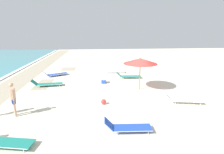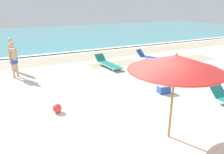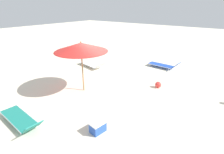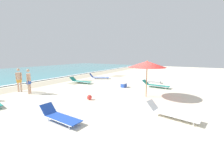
# 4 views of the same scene
# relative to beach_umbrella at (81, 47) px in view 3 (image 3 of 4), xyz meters

# --- Properties ---
(ground_plane) EXTENTS (60.00, 60.00, 0.16)m
(ground_plane) POSITION_rel_beach_umbrella_xyz_m (-1.00, 0.66, -2.21)
(ground_plane) COLOR beige
(beach_umbrella) EXTENTS (2.42, 2.42, 2.40)m
(beach_umbrella) POSITION_rel_beach_umbrella_xyz_m (0.00, 0.00, 0.00)
(beach_umbrella) COLOR #9E7547
(beach_umbrella) RESTS_ON ground_plane
(sun_lounger_beside_umbrella) EXTENTS (0.72, 2.08, 0.59)m
(sun_lounger_beside_umbrella) POSITION_rel_beach_umbrella_xyz_m (-5.47, 1.90, -1.91)
(sun_lounger_beside_umbrella) COLOR blue
(sun_lounger_beside_umbrella) RESTS_ON ground_plane
(sun_lounger_near_water_left) EXTENTS (1.00, 2.32, 0.58)m
(sun_lounger_near_water_left) POSITION_rel_beach_umbrella_xyz_m (-2.72, -2.01, -1.92)
(sun_lounger_near_water_left) COLOR white
(sun_lounger_near_water_left) RESTS_ON ground_plane
(sun_lounger_mid_beach_pair_a) EXTENTS (0.75, 2.27, 0.56)m
(sun_lounger_mid_beach_pair_a) POSITION_rel_beach_umbrella_xyz_m (3.20, 0.22, -1.92)
(sun_lounger_mid_beach_pair_a) COLOR #1E8475
(sun_lounger_mid_beach_pair_a) RESTS_ON ground_plane
(beach_ball) EXTENTS (0.31, 0.31, 0.31)m
(beach_ball) POSITION_rel_beach_umbrella_xyz_m (-2.47, 2.78, -1.98)
(beach_ball) COLOR red
(beach_ball) RESTS_ON ground_plane
(cooler_box) EXTENTS (0.54, 0.42, 0.37)m
(cooler_box) POSITION_rel_beach_umbrella_xyz_m (1.87, 2.57, -1.95)
(cooler_box) COLOR blue
(cooler_box) RESTS_ON ground_plane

